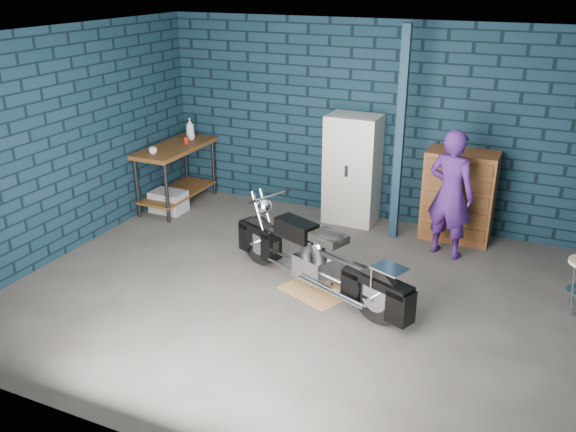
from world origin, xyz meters
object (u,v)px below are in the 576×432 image
tool_chest (459,196)px  storage_bin (169,201)px  motorcycle (317,253)px  workbench (177,176)px  person (451,194)px  locker (352,170)px

tool_chest → storage_bin: bearing=-169.1°
tool_chest → motorcycle: bearing=-118.3°
workbench → person: person is taller
storage_bin → person: bearing=3.2°
person → tool_chest: bearing=-75.9°
locker → tool_chest: bearing=0.0°
storage_bin → tool_chest: bearing=10.9°
workbench → storage_bin: workbench is taller
motorcycle → storage_bin: (-2.84, 1.31, -0.31)m
motorcycle → person: size_ratio=1.33×
workbench → motorcycle: size_ratio=0.67×
person → storage_bin: 3.99m
motorcycle → tool_chest: size_ratio=1.80×
workbench → tool_chest: (3.98, 0.48, 0.13)m
workbench → tool_chest: 4.01m
tool_chest → locker: bearing=180.0°
workbench → storage_bin: 0.41m
motorcycle → storage_bin: size_ratio=4.32×
workbench → locker: bearing=10.7°
storage_bin → locker: size_ratio=0.33×
person → storage_bin: (-3.93, -0.22, -0.64)m
motorcycle → tool_chest: bearing=84.3°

